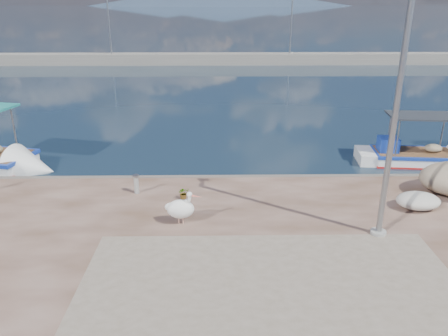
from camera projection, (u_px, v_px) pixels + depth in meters
ground at (226, 261)px, 12.11m from camera, size 1400.00×1400.00×0.00m
quay_patch at (277, 319)px, 9.15m from camera, size 9.00×7.00×0.01m
breakwater at (219, 59)px, 49.23m from camera, size 120.00×2.20×7.50m
boat_right at (415, 158)px, 19.37m from camera, size 5.43×2.26×2.54m
pelican at (181, 208)px, 12.91m from camera, size 1.12×0.68×1.07m
lamp_post at (394, 122)px, 11.35m from camera, size 0.44×0.96×7.00m
bollard_near at (136, 183)px, 15.02m from camera, size 0.22×0.22×0.68m
potted_plant at (184, 193)px, 14.66m from camera, size 0.45×0.42×0.41m
net_pile_d at (418, 201)px, 13.96m from camera, size 1.39×1.04×0.52m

